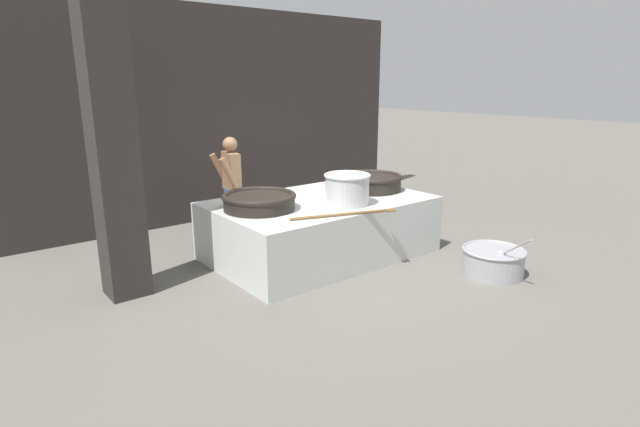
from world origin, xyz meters
name	(u,v)px	position (x,y,z in m)	size (l,w,h in m)	color
ground_plane	(320,254)	(0.00, 0.00, 0.00)	(60.00, 60.00, 0.00)	#666059
back_wall	(221,115)	(0.00, 2.95, 1.91)	(8.01, 0.24, 3.82)	#2D2826
support_pillar	(112,137)	(-2.73, 0.36, 1.91)	(0.47, 0.47, 3.82)	#2D2826
hearth_platform	(320,227)	(0.00, 0.00, 0.42)	(3.13, 2.00, 0.85)	silver
giant_wok_near	(259,201)	(-1.00, 0.06, 0.97)	(1.00, 1.00, 0.22)	black
giant_wok_far	(371,182)	(1.04, 0.01, 0.98)	(0.99, 0.99, 0.25)	black
stock_pot	(347,188)	(0.12, -0.46, 1.07)	(0.66, 0.66, 0.43)	#B7B7BC
stirring_paddle	(349,214)	(-0.26, -0.92, 0.86)	(1.40, 0.54, 0.04)	brown
cook	(231,185)	(-0.66, 1.45, 0.91)	(0.44, 0.65, 1.68)	#8C6647
prep_bowl_vegetables	(493,260)	(1.31, -2.09, 0.20)	(0.83, 1.04, 0.70)	#9E9EA3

